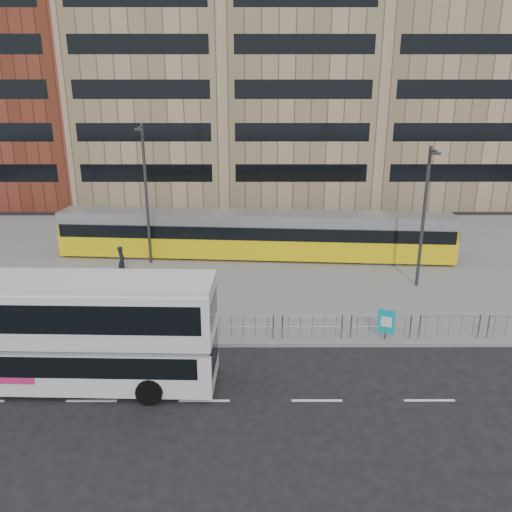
{
  "coord_description": "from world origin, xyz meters",
  "views": [
    {
      "loc": [
        -0.2,
        -19.24,
        10.33
      ],
      "look_at": [
        -0.14,
        6.0,
        2.17
      ],
      "focal_mm": 35.0,
      "sensor_mm": 36.0,
      "label": 1
    }
  ],
  "objects_px": {
    "traffic_light_west": "(71,293)",
    "lamp_post_west": "(146,190)",
    "double_decker_bus": "(70,329)",
    "tram": "(254,235)",
    "ad_panel": "(386,322)",
    "pedestrian": "(122,261)",
    "lamp_post_east": "(424,212)"
  },
  "relations": [
    {
      "from": "traffic_light_west",
      "to": "lamp_post_west",
      "type": "relative_size",
      "value": 0.36
    },
    {
      "from": "double_decker_bus",
      "to": "tram",
      "type": "distance_m",
      "value": 16.38
    },
    {
      "from": "double_decker_bus",
      "to": "tram",
      "type": "bearing_deg",
      "value": 67.77
    },
    {
      "from": "ad_panel",
      "to": "pedestrian",
      "type": "distance_m",
      "value": 15.71
    },
    {
      "from": "traffic_light_west",
      "to": "lamp_post_west",
      "type": "bearing_deg",
      "value": 87.63
    },
    {
      "from": "tram",
      "to": "lamp_post_east",
      "type": "relative_size",
      "value": 3.32
    },
    {
      "from": "pedestrian",
      "to": "lamp_post_east",
      "type": "xyz_separation_m",
      "value": [
        16.88,
        -1.64,
        3.3
      ]
    },
    {
      "from": "double_decker_bus",
      "to": "lamp_post_west",
      "type": "xyz_separation_m",
      "value": [
        0.06,
        13.73,
        2.57
      ]
    },
    {
      "from": "double_decker_bus",
      "to": "lamp_post_east",
      "type": "bearing_deg",
      "value": 33.25
    },
    {
      "from": "double_decker_bus",
      "to": "pedestrian",
      "type": "height_order",
      "value": "double_decker_bus"
    },
    {
      "from": "ad_panel",
      "to": "lamp_post_west",
      "type": "relative_size",
      "value": 0.16
    },
    {
      "from": "ad_panel",
      "to": "traffic_light_west",
      "type": "distance_m",
      "value": 13.74
    },
    {
      "from": "pedestrian",
      "to": "lamp_post_west",
      "type": "bearing_deg",
      "value": -38.72
    },
    {
      "from": "traffic_light_west",
      "to": "ad_panel",
      "type": "bearing_deg",
      "value": 3.39
    },
    {
      "from": "double_decker_bus",
      "to": "ad_panel",
      "type": "distance_m",
      "value": 12.87
    },
    {
      "from": "tram",
      "to": "pedestrian",
      "type": "bearing_deg",
      "value": -150.36
    },
    {
      "from": "tram",
      "to": "double_decker_bus",
      "type": "bearing_deg",
      "value": -109.46
    },
    {
      "from": "pedestrian",
      "to": "lamp_post_east",
      "type": "distance_m",
      "value": 17.28
    },
    {
      "from": "tram",
      "to": "lamp_post_west",
      "type": "bearing_deg",
      "value": -164.95
    },
    {
      "from": "double_decker_bus",
      "to": "traffic_light_west",
      "type": "relative_size",
      "value": 3.4
    },
    {
      "from": "ad_panel",
      "to": "pedestrian",
      "type": "relative_size",
      "value": 0.76
    },
    {
      "from": "tram",
      "to": "lamp_post_west",
      "type": "height_order",
      "value": "lamp_post_west"
    },
    {
      "from": "double_decker_bus",
      "to": "lamp_post_east",
      "type": "xyz_separation_m",
      "value": [
        15.78,
        9.69,
        2.1
      ]
    },
    {
      "from": "ad_panel",
      "to": "pedestrian",
      "type": "xyz_separation_m",
      "value": [
        -13.49,
        8.06,
        0.1
      ]
    },
    {
      "from": "traffic_light_west",
      "to": "tram",
      "type": "bearing_deg",
      "value": 60.1
    },
    {
      "from": "double_decker_bus",
      "to": "ad_panel",
      "type": "relative_size",
      "value": 7.56
    },
    {
      "from": "ad_panel",
      "to": "traffic_light_west",
      "type": "bearing_deg",
      "value": -157.02
    },
    {
      "from": "pedestrian",
      "to": "lamp_post_west",
      "type": "distance_m",
      "value": 4.62
    },
    {
      "from": "pedestrian",
      "to": "lamp_post_west",
      "type": "relative_size",
      "value": 0.21
    },
    {
      "from": "double_decker_bus",
      "to": "ad_panel",
      "type": "height_order",
      "value": "double_decker_bus"
    },
    {
      "from": "pedestrian",
      "to": "traffic_light_west",
      "type": "xyz_separation_m",
      "value": [
        -0.2,
        -7.59,
        1.06
      ]
    },
    {
      "from": "double_decker_bus",
      "to": "lamp_post_west",
      "type": "relative_size",
      "value": 1.22
    }
  ]
}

